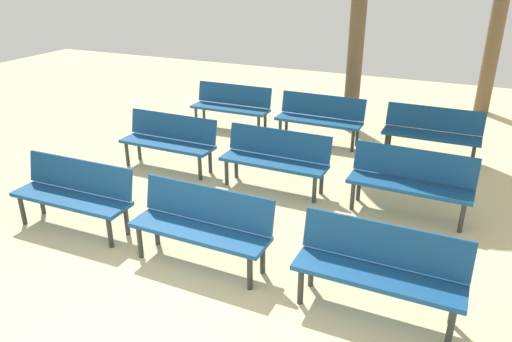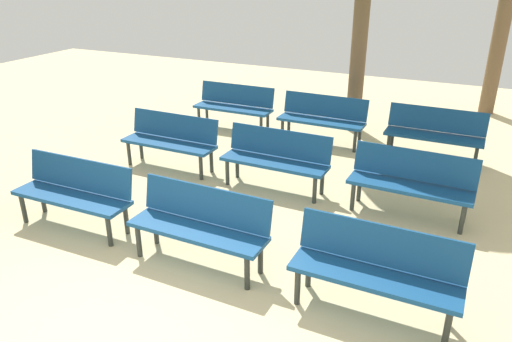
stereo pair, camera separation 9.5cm
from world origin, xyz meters
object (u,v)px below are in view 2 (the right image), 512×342
bench_r0_c1 (200,222)px  bench_r2_c2 (435,131)px  bench_r1_c2 (411,180)px  bench_r0_c2 (377,266)px  bench_r1_c0 (171,138)px  tree_0 (496,55)px  bench_r1_c1 (276,156)px  bench_r2_c1 (323,116)px  bench_r2_c0 (234,104)px  bench_r0_c0 (75,190)px

bench_r0_c1 → bench_r2_c2: size_ratio=1.00×
bench_r1_c2 → bench_r2_c2: bearing=90.7°
bench_r0_c2 → bench_r1_c0: size_ratio=1.00×
bench_r0_c2 → tree_0: 7.89m
bench_r1_c1 → bench_r2_c1: (0.01, 2.20, 0.00)m
bench_r0_c2 → bench_r1_c2: bearing=91.1°
bench_r0_c2 → bench_r2_c1: size_ratio=1.00×
bench_r0_c2 → bench_r2_c2: same height
bench_r2_c0 → bench_r2_c2: same height
bench_r0_c0 → bench_r1_c2: bearing=28.4°
bench_r0_c2 → bench_r2_c2: (0.04, 4.39, 0.00)m
bench_r1_c0 → bench_r2_c2: bearing=30.1°
bench_r0_c1 → tree_0: size_ratio=0.63×
bench_r1_c0 → bench_r2_c1: (1.87, 2.18, 0.00)m
bench_r0_c2 → bench_r2_c1: bearing=114.7°
bench_r1_c0 → bench_r2_c1: 2.87m
bench_r1_c0 → bench_r1_c1: same height
bench_r1_c0 → bench_r1_c2: same height
tree_0 → bench_r0_c0: bearing=-120.9°
bench_r2_c0 → bench_r2_c2: bearing=-0.8°
bench_r1_c0 → bench_r0_c1: bearing=-48.9°
bench_r0_c2 → bench_r2_c1: 4.80m
bench_r0_c0 → bench_r2_c1: size_ratio=1.00×
bench_r1_c1 → tree_0: (2.77, 5.62, 0.77)m
bench_r1_c0 → tree_0: (4.63, 5.60, 0.77)m
bench_r1_c0 → bench_r1_c1: bearing=0.1°
bench_r0_c2 → bench_r2_c1: (-1.94, 4.39, 0.00)m
bench_r0_c2 → tree_0: size_ratio=0.63×
bench_r0_c2 → bench_r1_c1: (-1.95, 2.20, 0.00)m
bench_r2_c1 → tree_0: 4.46m
bench_r2_c1 → tree_0: tree_0 is taller
bench_r1_c1 → bench_r1_c2: (1.94, -0.02, 0.00)m
bench_r2_c2 → bench_r1_c2: bearing=-90.4°
bench_r2_c2 → tree_0: size_ratio=0.63×
bench_r0_c2 → bench_r1_c1: same height
bench_r1_c1 → bench_r2_c2: (1.99, 2.20, 0.00)m
bench_r1_c0 → bench_r0_c2: bearing=-29.5°
bench_r0_c2 → bench_r1_c2: (-0.01, 2.17, 0.00)m
bench_r2_c1 → bench_r2_c2: 1.98m
bench_r1_c2 → bench_r0_c1: bearing=-130.2°
bench_r0_c1 → bench_r1_c0: (-1.86, 2.18, 0.00)m
bench_r0_c0 → bench_r2_c1: 4.71m
bench_r1_c2 → bench_r2_c0: same height
bench_r1_c1 → bench_r1_c2: bearing=0.4°
bench_r2_c2 → bench_r1_c0: bearing=-149.7°
bench_r0_c0 → bench_r1_c1: 2.83m
bench_r0_c1 → bench_r1_c2: same height
bench_r0_c1 → bench_r2_c1: (0.01, 4.36, 0.00)m
bench_r0_c1 → bench_r1_c0: 2.87m
bench_r1_c0 → bench_r2_c0: size_ratio=1.00×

